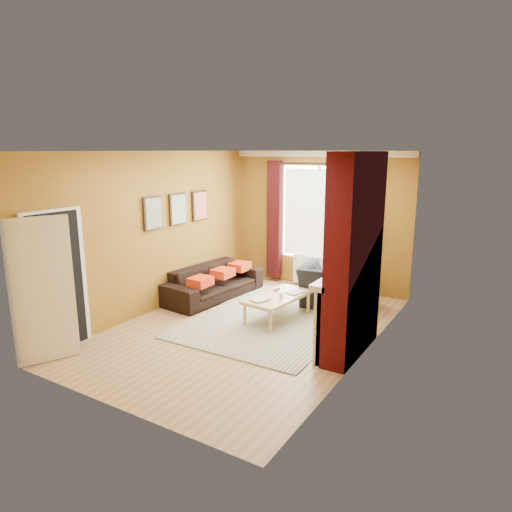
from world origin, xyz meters
name	(u,v)px	position (x,y,z in m)	size (l,w,h in m)	color
ground	(248,328)	(0.00, 0.00, 0.00)	(5.50, 5.50, 0.00)	olive
room_walls	(292,246)	(0.63, 0.29, 1.38)	(3.82, 5.54, 2.83)	#8F631B
striped_rug	(274,318)	(0.16, 0.58, 0.01)	(2.45, 3.35, 0.02)	#345B8F
sofa	(214,282)	(-1.42, 1.00, 0.31)	(2.14, 0.84, 0.63)	black
armchair	(335,286)	(0.79, 1.73, 0.39)	(1.20, 1.04, 0.78)	black
coffee_table	(278,298)	(0.22, 0.60, 0.38)	(0.77, 1.34, 0.42)	tan
wicker_stool	(320,288)	(0.42, 1.95, 0.23)	(0.43, 0.43, 0.46)	#A68048
floor_lamp	(375,243)	(1.37, 2.11, 1.19)	(0.28, 0.28, 1.50)	black
book_a	(256,298)	(-0.01, 0.26, 0.44)	(0.23, 0.31, 0.03)	#999999
book_b	(291,291)	(0.30, 0.92, 0.44)	(0.23, 0.32, 0.02)	#999999
mug	(281,296)	(0.35, 0.48, 0.47)	(0.09, 0.09, 0.08)	#999999
tv_remote	(277,290)	(0.07, 0.85, 0.44)	(0.05, 0.16, 0.02)	#272729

